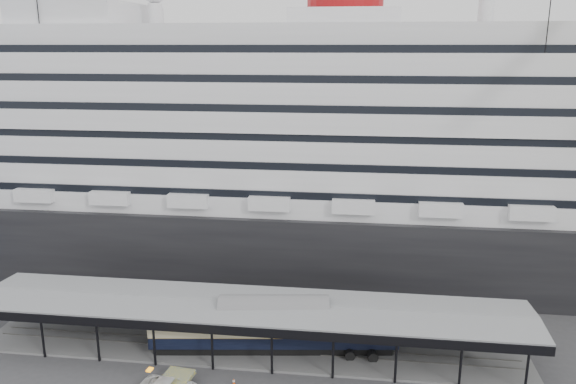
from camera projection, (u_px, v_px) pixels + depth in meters
name	position (u px, v px, depth m)	size (l,w,h in m)	color
ground	(240.00, 377.00, 53.01)	(200.00, 200.00, 0.00)	#39393C
cruise_ship	(285.00, 133.00, 79.06)	(130.00, 30.00, 43.90)	black
platform_canopy	(250.00, 328.00, 57.20)	(56.00, 9.18, 5.30)	slate
pullman_carriage	(274.00, 325.00, 56.75)	(25.15, 6.32, 24.49)	black
traffic_cone_left	(234.00, 382.00, 51.58)	(0.43, 0.43, 0.70)	#DD4D0C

